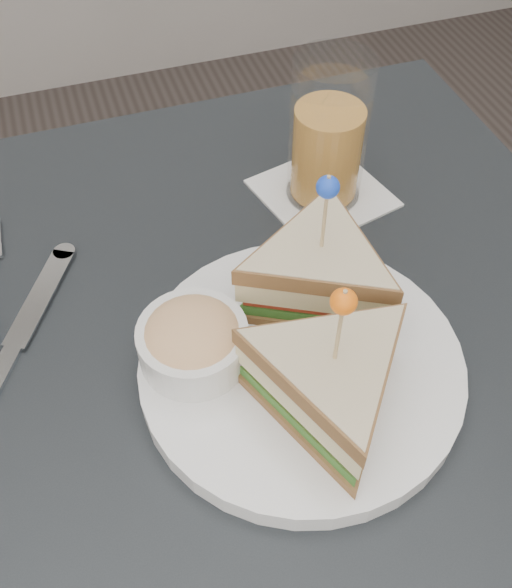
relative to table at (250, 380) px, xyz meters
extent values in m
plane|color=#3F3833|center=(0.00, 0.00, -0.67)|extent=(3.50, 3.50, 0.00)
cube|color=black|center=(0.00, 0.00, 0.06)|extent=(0.80, 0.80, 0.03)
cylinder|color=black|center=(0.35, 0.35, -0.31)|extent=(0.04, 0.04, 0.72)
cylinder|color=white|center=(0.03, -0.05, 0.08)|extent=(0.38, 0.38, 0.02)
cylinder|color=white|center=(0.03, -0.05, 0.10)|extent=(0.38, 0.38, 0.01)
cylinder|color=tan|center=(0.04, -0.11, 0.20)|extent=(0.00, 0.00, 0.09)
sphere|color=orange|center=(0.04, -0.11, 0.24)|extent=(0.03, 0.03, 0.02)
cylinder|color=tan|center=(0.07, 0.01, 0.20)|extent=(0.00, 0.00, 0.09)
sphere|color=blue|center=(0.07, 0.01, 0.24)|extent=(0.03, 0.03, 0.02)
cylinder|color=white|center=(-0.06, -0.02, 0.12)|extent=(0.13, 0.13, 0.04)
ellipsoid|color=#E0B772|center=(-0.06, -0.02, 0.13)|extent=(0.11, 0.11, 0.04)
cube|color=silver|center=(-0.19, 0.11, 0.08)|extent=(0.08, 0.12, 0.00)
cylinder|color=silver|center=(-0.15, 0.17, 0.08)|extent=(0.03, 0.03, 0.00)
cube|color=white|center=(0.15, 0.17, 0.08)|extent=(0.16, 0.16, 0.00)
cylinder|color=#C48537|center=(0.15, 0.17, 0.14)|extent=(0.09, 0.09, 0.11)
cylinder|color=white|center=(0.15, 0.17, 0.16)|extent=(0.10, 0.10, 0.17)
cube|color=white|center=(0.15, 0.18, 0.19)|extent=(0.03, 0.03, 0.02)
cube|color=white|center=(0.13, 0.16, 0.18)|extent=(0.02, 0.02, 0.02)
camera|label=1|loc=(-0.11, -0.36, 0.59)|focal=40.00mm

